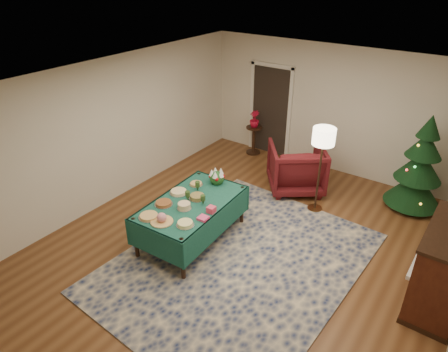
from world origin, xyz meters
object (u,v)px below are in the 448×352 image
Objects in this scene: gift_box at (211,210)px; christmas_tree at (420,168)px; buffet_table at (192,209)px; piano at (443,268)px; floor_lamp at (323,142)px; side_table at (254,140)px; armchair at (296,166)px; potted_plant at (254,123)px.

christmas_tree is (2.31, 3.24, 0.05)m from gift_box.
buffet_table is 1.05× the size of christmas_tree.
floor_lamp is at bearing 152.15° from piano.
buffet_table is 3.62m from side_table.
armchair is (0.65, 2.50, -0.05)m from buffet_table.
christmas_tree reaches higher than piano.
potted_plant is (-1.60, 0.99, 0.25)m from armchair.
buffet_table is at bearing 38.58° from armchair.
side_table is (-1.39, 3.54, -0.45)m from gift_box.
piano is at bearing 15.52° from gift_box.
armchair reaches higher than side_table.
gift_box reaches higher than buffet_table.
buffet_table is at bearing -74.84° from potted_plant.
side_table is at bearing 147.20° from floor_lamp.
piano is (4.54, -2.66, 0.26)m from side_table.
buffet_table is at bearing -130.85° from christmas_tree.
gift_box is 3.28m from piano.
christmas_tree reaches higher than gift_box.
gift_box is at bearing -6.44° from buffet_table.
piano is (0.84, -2.36, -0.24)m from christmas_tree.
buffet_table is at bearing 173.56° from gift_box.
floor_lamp reaches higher than piano.
side_table is 0.37× the size of christmas_tree.
gift_box reaches higher than side_table.
armchair is 2.68× the size of potted_plant.
potted_plant is (-1.39, 3.54, 0.01)m from gift_box.
gift_box is 2.34m from floor_lamp.
armchair is 0.77× the size of piano.
gift_box is at bearing -125.55° from christmas_tree.
floor_lamp is 2.43× the size of side_table.
side_table is 0.49× the size of piano.
gift_box is 0.29× the size of potted_plant.
buffet_table is 2.86× the size of side_table.
armchair is 1.58× the size of side_table.
christmas_tree is at bearing 161.29° from armchair.
floor_lamp is 1.93m from christmas_tree.
gift_box is 3.83m from side_table.
christmas_tree is 1.32× the size of piano.
potted_plant is (-2.26, 1.45, -0.60)m from floor_lamp.
side_table is at bearing 175.37° from christmas_tree.
floor_lamp is 2.75m from potted_plant.
buffet_table is 4.86× the size of potted_plant.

